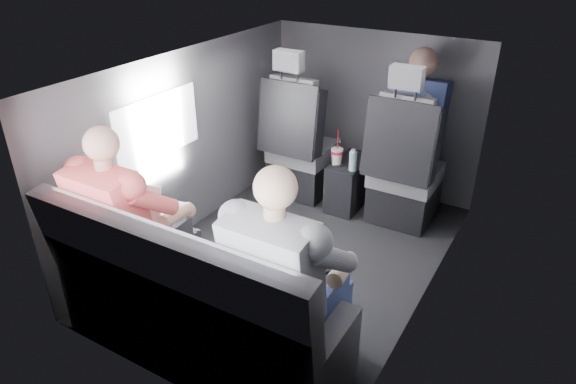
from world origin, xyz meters
The scene contains 19 objects.
floor centered at (0.00, 0.00, 0.00)m, with size 2.60×2.60×0.00m, color black.
ceiling centered at (0.00, 0.00, 1.35)m, with size 2.60×2.60×0.00m, color #B2B2AD.
panel_left centered at (-0.90, 0.00, 0.68)m, with size 0.02×2.60×1.35m, color #56565B.
panel_right centered at (0.90, 0.00, 0.68)m, with size 0.02×2.60×1.35m, color #56565B.
panel_front centered at (0.00, 1.30, 0.68)m, with size 1.80×0.02×1.35m, color #56565B.
panel_back centered at (0.00, -1.30, 0.68)m, with size 1.80×0.02×1.35m, color #56565B.
side_window centered at (-0.88, -0.30, 0.90)m, with size 0.02×0.75×0.42m, color white.
seatbelt centered at (0.45, 0.67, 0.80)m, with size 0.05×0.01×0.65m, color black.
front_seat_left centered at (-0.45, 0.84, 0.40)m, with size 0.52×0.58×1.26m.
front_seat_right centered at (0.45, 0.84, 0.40)m, with size 0.52×0.58×1.26m.
center_console centered at (0.00, 0.88, 0.20)m, with size 0.24×0.48×0.41m.
rear_bench centered at (0.00, -1.06, 0.31)m, with size 1.60×0.57×0.92m.
soda_cup centered at (-0.07, 0.76, 0.47)m, with size 0.10×0.10×0.29m.
water_bottle centered at (0.08, 0.72, 0.48)m, with size 0.06×0.06×0.17m.
laptop_white centered at (-0.55, -0.77, 0.63)m, with size 0.33×0.33×0.22m.
laptop_black centered at (0.46, -0.77, 0.63)m, with size 0.37×0.40×0.22m.
passenger_rear_left centered at (-0.50, -0.97, 0.63)m, with size 0.50×0.62×1.23m.
passenger_rear_right centered at (0.50, -0.97, 0.64)m, with size 0.52×0.63×1.25m.
passenger_front_right centered at (0.43, 1.10, 0.76)m, with size 0.42×0.42×0.87m.
Camera 1 is at (1.46, -2.61, 2.09)m, focal length 32.00 mm.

